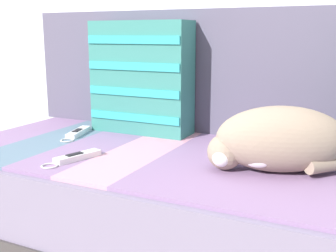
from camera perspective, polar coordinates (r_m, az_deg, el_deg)
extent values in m
cube|color=#3D3838|center=(1.45, 7.26, -16.23)|extent=(1.93, 0.82, 0.20)
cube|color=slate|center=(1.36, 7.49, -8.78)|extent=(1.89, 0.81, 0.21)
cube|color=gray|center=(1.74, -18.96, -0.94)|extent=(0.18, 0.72, 0.01)
cube|color=slate|center=(1.62, -14.40, -1.62)|extent=(0.18, 0.72, 0.01)
cube|color=gray|center=(1.51, -9.13, -2.38)|extent=(0.18, 0.72, 0.01)
cube|color=#C6899E|center=(1.42, -3.10, -3.23)|extent=(0.18, 0.72, 0.01)
cube|color=gray|center=(1.34, 3.71, -4.15)|extent=(0.18, 0.72, 0.01)
cube|color=gray|center=(1.29, 11.23, -5.09)|extent=(0.18, 0.72, 0.01)
cube|color=gray|center=(1.26, 19.29, -5.99)|extent=(0.18, 0.72, 0.01)
cube|color=#514C60|center=(1.61, 11.78, 7.01)|extent=(1.89, 0.14, 0.47)
cube|color=#337A70|center=(1.62, -3.60, 6.56)|extent=(0.39, 0.13, 0.42)
cube|color=teal|center=(1.59, -4.74, 1.17)|extent=(0.38, 0.01, 0.03)
cube|color=teal|center=(1.57, -4.80, 4.59)|extent=(0.38, 0.01, 0.03)
cube|color=teal|center=(1.56, -4.86, 8.06)|extent=(0.38, 0.01, 0.03)
cube|color=teal|center=(1.56, -4.93, 11.57)|extent=(0.38, 0.01, 0.03)
ellipsoid|color=gray|center=(1.20, 15.07, -1.72)|extent=(0.40, 0.30, 0.18)
sphere|color=gray|center=(1.19, 7.74, -3.47)|extent=(0.10, 0.10, 0.10)
sphere|color=white|center=(1.17, 7.30, -4.17)|extent=(0.06, 0.06, 0.06)
ellipsoid|color=white|center=(1.15, 11.92, -3.55)|extent=(0.11, 0.04, 0.08)
cylinder|color=gray|center=(1.23, 21.28, -4.76)|extent=(0.13, 0.15, 0.04)
cone|color=gray|center=(1.15, 7.91, -1.13)|extent=(0.04, 0.04, 0.04)
cone|color=gray|center=(1.20, 7.74, -0.51)|extent=(0.04, 0.04, 0.04)
cube|color=white|center=(1.64, -12.03, -0.83)|extent=(0.07, 0.16, 0.02)
cube|color=black|center=(1.63, -12.21, -0.57)|extent=(0.03, 0.06, 0.00)
cube|color=black|center=(1.71, -11.02, -0.27)|extent=(0.03, 0.02, 0.02)
torus|color=silver|center=(1.55, -13.50, -1.90)|extent=(0.06, 0.06, 0.01)
cube|color=white|center=(1.32, -12.12, -4.08)|extent=(0.08, 0.16, 0.02)
cube|color=black|center=(1.31, -12.55, -3.74)|extent=(0.03, 0.06, 0.00)
cube|color=black|center=(1.36, -9.61, -3.47)|extent=(0.03, 0.02, 0.02)
torus|color=silver|center=(1.27, -15.76, -5.22)|extent=(0.06, 0.06, 0.01)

